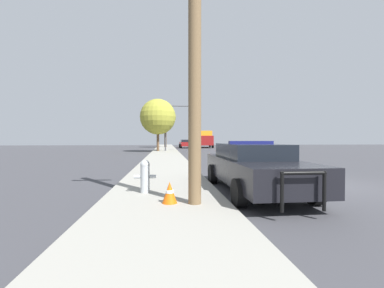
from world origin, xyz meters
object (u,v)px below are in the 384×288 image
Objects in this scene: police_car at (253,166)px; tree_sidewalk_mid at (158,117)px; tree_sidewalk_far at (165,117)px; traffic_light at (177,118)px; box_truck at (205,139)px; utility_pole at (195,44)px; car_background_distant at (186,143)px; traffic_cone at (170,192)px; fire_hydrant at (145,175)px.

police_car is 0.88× the size of tree_sidewalk_mid.
tree_sidewalk_mid is 14.45m from tree_sidewalk_far.
traffic_light is 0.82× the size of box_truck.
box_truck reaches higher than police_car.
utility_pole reaches higher than tree_sidewalk_mid.
tree_sidewalk_far reaches higher than police_car.
box_truck is 0.95× the size of tree_sidewalk_far.
traffic_light is at bearing -87.41° from police_car.
car_background_distant is 0.71× the size of tree_sidewalk_mid.
tree_sidewalk_far is (-2.62, 37.24, 4.52)m from police_car.
utility_pole is 37.49m from car_background_distant.
box_truck reaches higher than traffic_cone.
police_car is 37.69m from box_truck.
traffic_light is 12.92m from car_background_distant.
traffic_light is at bearing 8.35° from tree_sidewalk_mid.
box_truck is 7.83m from tree_sidewalk_far.
box_truck is (6.21, 39.17, -2.07)m from utility_pole.
tree_sidewalk_mid is (-2.29, -0.34, 0.14)m from traffic_light.
fire_hydrant is 38.63m from box_truck.
tree_sidewalk_far is at bearing 4.64° from box_truck.
tree_sidewalk_far is (-3.36, 1.68, 4.53)m from car_background_distant.
police_car is 0.78× the size of utility_pole.
utility_pole is 1.03× the size of box_truck.
utility_pole is 39.01m from tree_sidewalk_far.
traffic_cone is (0.99, -24.49, -3.75)m from tree_sidewalk_mid.
traffic_cone is (-3.23, -37.19, -0.39)m from car_background_distant.
police_car is 0.76× the size of tree_sidewalk_far.
tree_sidewalk_mid is (-7.75, -14.58, 2.54)m from box_truck.
tree_sidewalk_far reaches higher than traffic_cone.
traffic_light is at bearing 87.00° from traffic_cone.
traffic_light is (0.75, 24.92, 0.33)m from utility_pole.
box_truck is at bearing -96.86° from police_car.
tree_sidewalk_far is 14.74× the size of traffic_cone.
police_car is 0.80× the size of box_truck.
tree_sidewalk_far reaches higher than tree_sidewalk_mid.
police_car is at bearing 86.47° from box_truck.
car_background_distant is 0.65× the size of box_truck.
fire_hydrant is 1.83× the size of traffic_cone.
car_background_distant is at bearing 85.89° from utility_pole.
tree_sidewalk_mid is (-4.22, -12.70, 3.36)m from car_background_distant.
utility_pole is 24.64m from tree_sidewalk_mid.
box_truck is at bearing 26.33° from car_background_distant.
fire_hydrant is 23.59m from tree_sidewalk_mid.
car_background_distant reaches higher than fire_hydrant.
traffic_cone is at bearing 170.19° from utility_pole.
fire_hydrant is (-3.12, -0.46, -0.16)m from police_car.
car_background_distant is 4.08m from box_truck.
fire_hydrant is 3.51m from utility_pole.
utility_pole is 39.71m from box_truck.
traffic_cone is (0.63, -1.17, -0.23)m from fire_hydrant.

